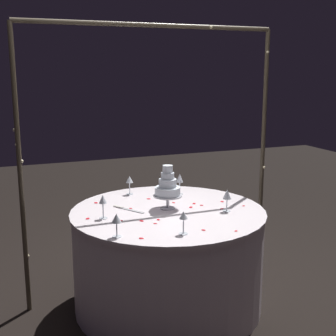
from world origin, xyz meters
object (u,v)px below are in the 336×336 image
Objects in this scene: wine_glass_2 at (129,180)px; wine_glass_3 at (180,179)px; tiered_cake at (168,187)px; cake_knife at (127,209)px; wine_glass_4 at (117,219)px; wine_glass_5 at (103,201)px; decorative_arch at (153,121)px; wine_glass_0 at (183,217)px; wine_glass_1 at (227,195)px; main_table at (168,258)px.

wine_glass_2 is 0.43m from wine_glass_3.
tiered_cake is 1.30× the size of cake_knife.
wine_glass_5 is at bearing 88.67° from wine_glass_4.
wine_glass_2 is 1.02m from wine_glass_4.
decorative_arch is 1.03m from wine_glass_4.
wine_glass_0 is 0.96m from wine_glass_3.
decorative_arch is 0.79m from wine_glass_5.
wine_glass_2 is at bearing 92.20° from wine_glass_0.
wine_glass_1 is at bearing -11.13° from wine_glass_5.
wine_glass_5 is at bearing -178.79° from main_table.
main_table is 9.51× the size of wine_glass_4.
main_table is 0.82m from wine_glass_4.
cake_knife is (0.22, 0.54, -0.11)m from wine_glass_4.
decorative_arch is 8.28× the size of cake_knife.
wine_glass_1 is 0.94× the size of wine_glass_3.
cake_knife is (-0.29, -0.19, -0.64)m from decorative_arch.
wine_glass_3 is 0.70× the size of cake_knife.
wine_glass_1 is 0.77m from cake_knife.
wine_glass_4 is 0.59× the size of cake_knife.
wine_glass_1 is at bearing 13.53° from wine_glass_4.
wine_glass_5 is at bearing 128.80° from wine_glass_0.
wine_glass_0 is 1.05m from wine_glass_2.
wine_glass_2 is 0.66m from wine_glass_5.
wine_glass_2 is at bearing 56.51° from wine_glass_5.
tiered_cake is at bearing -87.94° from decorative_arch.
wine_glass_5 reaches higher than wine_glass_0.
decorative_arch is at bearing 83.27° from wine_glass_0.
wine_glass_5 is (-0.36, -0.55, 0.01)m from wine_glass_2.
wine_glass_0 and wine_glass_4 have the same top height.
wine_glass_5 is (-0.50, -0.01, 0.52)m from main_table.
wine_glass_0 is 0.97× the size of wine_glass_2.
decorative_arch is at bearing -166.06° from wine_glass_3.
wine_glass_4 is (-0.51, -0.41, 0.50)m from main_table.
tiered_cake reaches higher than wine_glass_4.
decorative_arch reaches higher than main_table.
tiered_cake reaches higher than wine_glass_0.
wine_glass_1 is (0.40, -0.50, -0.52)m from decorative_arch.
tiered_cake is 0.35m from cake_knife.
wine_glass_2 is at bearing 158.05° from wine_glass_3.
cake_knife is (-0.29, 0.13, 0.39)m from main_table.
wine_glass_5 is (-0.50, -0.33, -0.51)m from decorative_arch.
wine_glass_0 is at bearing -101.13° from tiered_cake.
wine_glass_3 is at bearing 27.28° from wine_glass_5.
tiered_cake is at bearing 149.99° from wine_glass_1.
wine_glass_0 is at bearing -87.80° from wine_glass_2.
cake_knife is at bearing 155.05° from wine_glass_1.
wine_glass_2 is at bearing 106.45° from tiered_cake.
wine_glass_3 reaches higher than wine_glass_5.
wine_glass_1 is 0.66× the size of cake_knife.
wine_glass_2 reaches higher than wine_glass_4.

